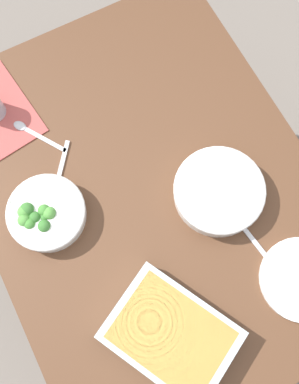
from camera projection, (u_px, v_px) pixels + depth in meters
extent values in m
plane|color=slate|center=(150.00, 240.00, 1.94)|extent=(6.00, 6.00, 0.00)
cube|color=brown|center=(150.00, 194.00, 1.25)|extent=(1.20, 0.90, 0.04)
cylinder|color=brown|center=(174.00, 61.00, 1.79)|extent=(0.06, 0.06, 0.70)
cylinder|color=silver|center=(219.00, 192.00, 1.20)|extent=(0.24, 0.24, 0.05)
torus|color=silver|center=(220.00, 189.00, 1.18)|extent=(0.25, 0.25, 0.01)
cylinder|color=olive|center=(219.00, 192.00, 1.20)|extent=(0.20, 0.20, 0.03)
sphere|color=silver|center=(208.00, 206.00, 1.17)|extent=(0.01, 0.01, 0.01)
sphere|color=#C66633|center=(217.00, 185.00, 1.19)|extent=(0.01, 0.01, 0.01)
sphere|color=silver|center=(237.00, 181.00, 1.19)|extent=(0.02, 0.02, 0.02)
sphere|color=olive|center=(214.00, 173.00, 1.20)|extent=(0.01, 0.01, 0.01)
cylinder|color=silver|center=(47.00, 214.00, 1.19)|extent=(0.20, 0.20, 0.05)
torus|color=silver|center=(46.00, 212.00, 1.17)|extent=(0.21, 0.21, 0.01)
cylinder|color=#8CB272|center=(47.00, 213.00, 1.19)|extent=(0.17, 0.17, 0.02)
sphere|color=#569E42|center=(46.00, 213.00, 1.17)|extent=(0.02, 0.02, 0.02)
sphere|color=#3D7A33|center=(45.00, 218.00, 1.17)|extent=(0.02, 0.02, 0.02)
sphere|color=#3D7A33|center=(44.00, 226.00, 1.16)|extent=(0.03, 0.03, 0.03)
sphere|color=#478C38|center=(44.00, 211.00, 1.17)|extent=(0.03, 0.03, 0.03)
sphere|color=#3D7A33|center=(27.00, 210.00, 1.17)|extent=(0.04, 0.04, 0.04)
sphere|color=#478C38|center=(30.00, 224.00, 1.16)|extent=(0.03, 0.03, 0.03)
sphere|color=#569E42|center=(24.00, 220.00, 1.16)|extent=(0.03, 0.03, 0.03)
sphere|color=#569E42|center=(25.00, 212.00, 1.17)|extent=(0.04, 0.04, 0.04)
sphere|color=#3D7A33|center=(35.00, 217.00, 1.17)|extent=(0.03, 0.03, 0.03)
sphere|color=#569E42|center=(49.00, 213.00, 1.17)|extent=(0.04, 0.04, 0.04)
cube|color=silver|center=(171.00, 335.00, 1.10)|extent=(0.37, 0.33, 0.06)
cube|color=gold|center=(171.00, 335.00, 1.09)|extent=(0.32, 0.29, 0.04)
cube|color=silver|center=(254.00, 242.00, 1.19)|extent=(0.14, 0.03, 0.01)
ellipsoid|color=silver|center=(235.00, 216.00, 1.21)|extent=(0.04, 0.03, 0.01)
cube|color=silver|center=(62.00, 164.00, 1.25)|extent=(0.12, 0.10, 0.01)
ellipsoid|color=silver|center=(55.00, 192.00, 1.23)|extent=(0.05, 0.05, 0.01)
cube|color=silver|center=(45.00, 140.00, 1.27)|extent=(0.12, 0.09, 0.01)
ellipsoid|color=silver|center=(20.00, 126.00, 1.28)|extent=(0.05, 0.04, 0.01)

